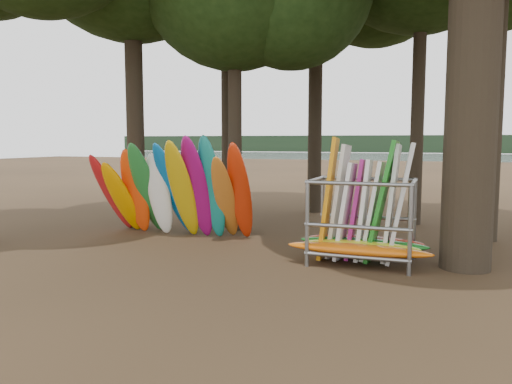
% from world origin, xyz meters
% --- Properties ---
extents(ground, '(120.00, 120.00, 0.00)m').
position_xyz_m(ground, '(0.00, 0.00, 0.00)').
color(ground, '#47331E').
rests_on(ground, ground).
extents(lake, '(160.00, 160.00, 0.00)m').
position_xyz_m(lake, '(0.00, 60.00, 0.00)').
color(lake, gray).
rests_on(lake, ground).
extents(far_shore, '(160.00, 4.00, 4.00)m').
position_xyz_m(far_shore, '(0.00, 110.00, 2.00)').
color(far_shore, black).
rests_on(far_shore, ground).
extents(kayak_row, '(4.91, 2.06, 3.08)m').
position_xyz_m(kayak_row, '(-3.20, 1.49, 1.32)').
color(kayak_row, red).
rests_on(kayak_row, ground).
extents(storage_rack, '(3.17, 1.57, 2.88)m').
position_xyz_m(storage_rack, '(2.42, 0.27, 0.92)').
color(storage_rack, gray).
rests_on(storage_rack, ground).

